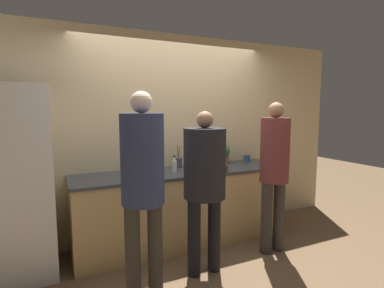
{
  "coord_description": "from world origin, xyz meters",
  "views": [
    {
      "loc": [
        -1.44,
        -2.92,
        1.65
      ],
      "look_at": [
        0.0,
        0.16,
        1.26
      ],
      "focal_mm": 28.0,
      "sensor_mm": 36.0,
      "label": 1
    }
  ],
  "objects_px": {
    "person_right": "(274,166)",
    "utensil_crock": "(178,162)",
    "refrigerator": "(12,183)",
    "fruit_bowl": "(215,168)",
    "potted_plant": "(223,153)",
    "person_left": "(143,177)",
    "person_center": "(205,175)",
    "cup_blue": "(247,158)",
    "bottle_clear": "(174,166)"
  },
  "relations": [
    {
      "from": "person_left",
      "to": "potted_plant",
      "type": "xyz_separation_m",
      "value": [
        1.45,
        1.12,
        -0.04
      ]
    },
    {
      "from": "person_right",
      "to": "refrigerator",
      "type": "bearing_deg",
      "value": 165.84
    },
    {
      "from": "person_right",
      "to": "utensil_crock",
      "type": "height_order",
      "value": "person_right"
    },
    {
      "from": "utensil_crock",
      "to": "person_left",
      "type": "bearing_deg",
      "value": -125.11
    },
    {
      "from": "fruit_bowl",
      "to": "utensil_crock",
      "type": "distance_m",
      "value": 0.5
    },
    {
      "from": "person_right",
      "to": "person_left",
      "type": "bearing_deg",
      "value": -171.41
    },
    {
      "from": "person_right",
      "to": "person_center",
      "type": "bearing_deg",
      "value": -175.3
    },
    {
      "from": "bottle_clear",
      "to": "refrigerator",
      "type": "bearing_deg",
      "value": 178.8
    },
    {
      "from": "refrigerator",
      "to": "fruit_bowl",
      "type": "bearing_deg",
      "value": -4.73
    },
    {
      "from": "refrigerator",
      "to": "fruit_bowl",
      "type": "relative_size",
      "value": 6.27
    },
    {
      "from": "person_center",
      "to": "potted_plant",
      "type": "distance_m",
      "value": 1.24
    },
    {
      "from": "person_center",
      "to": "utensil_crock",
      "type": "distance_m",
      "value": 0.95
    },
    {
      "from": "fruit_bowl",
      "to": "cup_blue",
      "type": "relative_size",
      "value": 3.24
    },
    {
      "from": "refrigerator",
      "to": "bottle_clear",
      "type": "xyz_separation_m",
      "value": [
        1.68,
        -0.04,
        0.04
      ]
    },
    {
      "from": "person_right",
      "to": "cup_blue",
      "type": "bearing_deg",
      "value": 74.28
    },
    {
      "from": "utensil_crock",
      "to": "bottle_clear",
      "type": "bearing_deg",
      "value": -122.04
    },
    {
      "from": "cup_blue",
      "to": "bottle_clear",
      "type": "bearing_deg",
      "value": -168.69
    },
    {
      "from": "person_center",
      "to": "person_right",
      "type": "height_order",
      "value": "person_right"
    },
    {
      "from": "cup_blue",
      "to": "person_right",
      "type": "bearing_deg",
      "value": -105.72
    },
    {
      "from": "person_center",
      "to": "bottle_clear",
      "type": "xyz_separation_m",
      "value": [
        -0.04,
        0.71,
        -0.02
      ]
    },
    {
      "from": "refrigerator",
      "to": "person_center",
      "type": "height_order",
      "value": "refrigerator"
    },
    {
      "from": "refrigerator",
      "to": "fruit_bowl",
      "type": "xyz_separation_m",
      "value": [
        2.15,
        -0.18,
        0.0
      ]
    },
    {
      "from": "person_right",
      "to": "cup_blue",
      "type": "distance_m",
      "value": 0.91
    },
    {
      "from": "bottle_clear",
      "to": "fruit_bowl",
      "type": "bearing_deg",
      "value": -16.68
    },
    {
      "from": "refrigerator",
      "to": "cup_blue",
      "type": "relative_size",
      "value": 20.36
    },
    {
      "from": "person_center",
      "to": "person_right",
      "type": "relative_size",
      "value": 0.94
    },
    {
      "from": "person_right",
      "to": "potted_plant",
      "type": "xyz_separation_m",
      "value": [
        -0.15,
        0.88,
        0.03
      ]
    },
    {
      "from": "person_center",
      "to": "fruit_bowl",
      "type": "bearing_deg",
      "value": 52.02
    },
    {
      "from": "refrigerator",
      "to": "person_right",
      "type": "xyz_separation_m",
      "value": [
        2.64,
        -0.67,
        0.07
      ]
    },
    {
      "from": "refrigerator",
      "to": "utensil_crock",
      "type": "relative_size",
      "value": 6.46
    },
    {
      "from": "utensil_crock",
      "to": "cup_blue",
      "type": "xyz_separation_m",
      "value": [
        1.07,
        0.01,
        -0.02
      ]
    },
    {
      "from": "person_right",
      "to": "fruit_bowl",
      "type": "relative_size",
      "value": 5.76
    },
    {
      "from": "refrigerator",
      "to": "person_left",
      "type": "distance_m",
      "value": 1.39
    },
    {
      "from": "person_center",
      "to": "person_right",
      "type": "distance_m",
      "value": 0.94
    },
    {
      "from": "potted_plant",
      "to": "person_right",
      "type": "bearing_deg",
      "value": -80.51
    },
    {
      "from": "person_right",
      "to": "bottle_clear",
      "type": "relative_size",
      "value": 8.76
    },
    {
      "from": "person_center",
      "to": "bottle_clear",
      "type": "relative_size",
      "value": 8.27
    },
    {
      "from": "utensil_crock",
      "to": "bottle_clear",
      "type": "xyz_separation_m",
      "value": [
        -0.15,
        -0.24,
        0.01
      ]
    },
    {
      "from": "refrigerator",
      "to": "fruit_bowl",
      "type": "distance_m",
      "value": 2.16
    },
    {
      "from": "person_right",
      "to": "bottle_clear",
      "type": "height_order",
      "value": "person_right"
    },
    {
      "from": "person_left",
      "to": "potted_plant",
      "type": "relative_size",
      "value": 6.77
    },
    {
      "from": "person_left",
      "to": "person_center",
      "type": "height_order",
      "value": "person_left"
    },
    {
      "from": "person_center",
      "to": "potted_plant",
      "type": "relative_size",
      "value": 6.14
    },
    {
      "from": "utensil_crock",
      "to": "bottle_clear",
      "type": "height_order",
      "value": "utensil_crock"
    },
    {
      "from": "refrigerator",
      "to": "person_right",
      "type": "height_order",
      "value": "refrigerator"
    },
    {
      "from": "cup_blue",
      "to": "potted_plant",
      "type": "bearing_deg",
      "value": 179.15
    },
    {
      "from": "utensil_crock",
      "to": "potted_plant",
      "type": "relative_size",
      "value": 1.1
    },
    {
      "from": "refrigerator",
      "to": "bottle_clear",
      "type": "distance_m",
      "value": 1.68
    },
    {
      "from": "person_right",
      "to": "fruit_bowl",
      "type": "bearing_deg",
      "value": 135.12
    },
    {
      "from": "cup_blue",
      "to": "potted_plant",
      "type": "height_order",
      "value": "potted_plant"
    }
  ]
}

